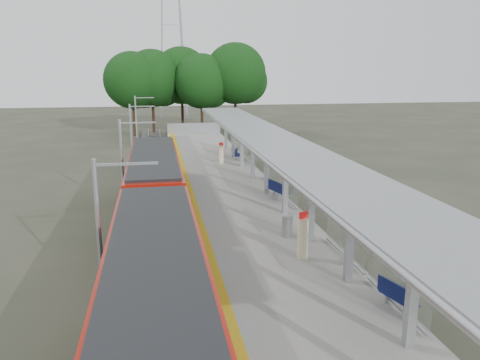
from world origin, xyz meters
name	(u,v)px	position (x,y,z in m)	size (l,w,h in m)	color
trackbed	(156,203)	(-4.50, 20.00, 0.12)	(3.00, 70.00, 0.24)	#59544C
platform	(228,194)	(0.00, 20.00, 0.50)	(6.00, 50.00, 1.00)	gray
tactile_strip	(187,188)	(-2.55, 20.00, 1.01)	(0.60, 50.00, 0.02)	gold
end_fence	(194,128)	(0.00, 44.95, 1.60)	(6.00, 0.10, 1.20)	#9EA0A5
train	(155,220)	(-4.50, 10.76, 2.05)	(2.74, 27.60, 3.62)	black
canopy	(268,144)	(1.61, 16.19, 4.20)	(3.27, 38.00, 3.66)	#9EA0A5
pylon	(171,0)	(-1.00, 73.00, 19.00)	(8.00, 4.00, 38.00)	#9EA0A5
tree_cluster	(184,77)	(-0.53, 52.36, 7.13)	(20.10, 10.85, 11.44)	#382316
catenary_masts	(123,163)	(-6.22, 19.00, 2.91)	(2.08, 48.16, 5.40)	#9EA0A5
bench_near	(397,296)	(2.62, 3.79, 1.48)	(0.78, 1.40, 0.92)	#101851
bench_mid	(277,189)	(2.30, 16.71, 1.53)	(0.86, 1.54, 1.01)	#101851
bench_far	(237,154)	(2.11, 28.59, 1.48)	(0.81, 1.38, 0.90)	#101851
info_pillar_near	(303,238)	(1.08, 8.22, 1.81)	(0.42, 0.42, 1.88)	beige
info_pillar_far	(221,154)	(0.62, 27.37, 1.71)	(0.37, 0.37, 1.64)	beige
litter_bin	(287,226)	(1.16, 10.65, 1.48)	(0.47, 0.47, 0.96)	#9EA0A5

